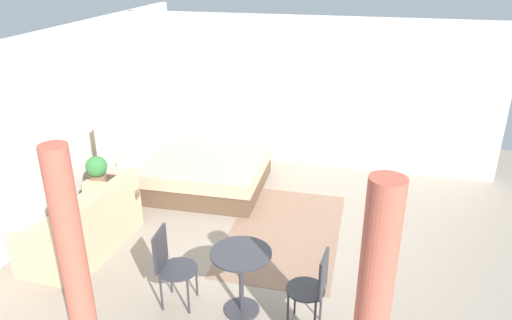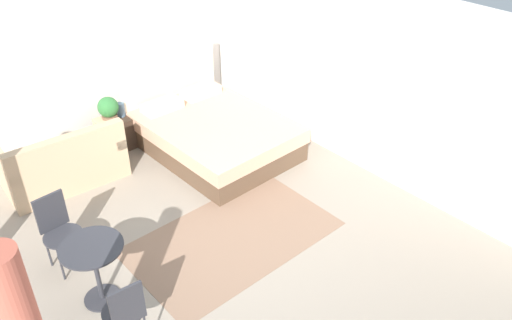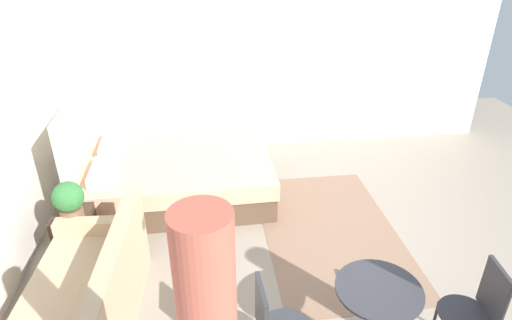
{
  "view_description": "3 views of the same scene",
  "coord_description": "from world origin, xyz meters",
  "px_view_note": "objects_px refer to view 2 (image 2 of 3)",
  "views": [
    {
      "loc": [
        -5.34,
        -1.02,
        3.52
      ],
      "look_at": [
        0.58,
        0.4,
        0.88
      ],
      "focal_mm": 33.89,
      "sensor_mm": 36.0,
      "label": 1
    },
    {
      "loc": [
        -2.71,
        -3.82,
        4.22
      ],
      "look_at": [
        0.69,
        0.03,
        0.85
      ],
      "focal_mm": 36.78,
      "sensor_mm": 36.0,
      "label": 2
    },
    {
      "loc": [
        -3.59,
        1.26,
        2.99
      ],
      "look_at": [
        0.66,
        0.71,
        0.74
      ],
      "focal_mm": 30.44,
      "sensor_mm": 36.0,
      "label": 3
    }
  ],
  "objects_px": {
    "cafe_chair_near_couch": "(57,226)",
    "vase": "(121,110)",
    "nightstand": "(118,134)",
    "couch": "(64,164)",
    "balcony_table": "(95,263)",
    "bed": "(212,132)",
    "potted_plant": "(108,109)",
    "cafe_chair_near_window": "(126,311)"
  },
  "relations": [
    {
      "from": "cafe_chair_near_window",
      "to": "bed",
      "type": "bearing_deg",
      "value": 40.52
    },
    {
      "from": "cafe_chair_near_couch",
      "to": "vase",
      "type": "bearing_deg",
      "value": 45.28
    },
    {
      "from": "couch",
      "to": "balcony_table",
      "type": "xyz_separation_m",
      "value": [
        -0.65,
        -2.23,
        0.22
      ]
    },
    {
      "from": "potted_plant",
      "to": "vase",
      "type": "distance_m",
      "value": 0.26
    },
    {
      "from": "vase",
      "to": "cafe_chair_near_couch",
      "type": "height_order",
      "value": "cafe_chair_near_couch"
    },
    {
      "from": "nightstand",
      "to": "vase",
      "type": "distance_m",
      "value": 0.37
    },
    {
      "from": "nightstand",
      "to": "potted_plant",
      "type": "xyz_separation_m",
      "value": [
        -0.1,
        -0.04,
        0.46
      ]
    },
    {
      "from": "potted_plant",
      "to": "cafe_chair_near_couch",
      "type": "height_order",
      "value": "potted_plant"
    },
    {
      "from": "vase",
      "to": "couch",
      "type": "bearing_deg",
      "value": -162.22
    },
    {
      "from": "vase",
      "to": "balcony_table",
      "type": "distance_m",
      "value": 3.12
    },
    {
      "from": "bed",
      "to": "vase",
      "type": "distance_m",
      "value": 1.38
    },
    {
      "from": "couch",
      "to": "vase",
      "type": "relative_size",
      "value": 7.63
    },
    {
      "from": "balcony_table",
      "to": "cafe_chair_near_window",
      "type": "distance_m",
      "value": 0.77
    },
    {
      "from": "potted_plant",
      "to": "cafe_chair_near_window",
      "type": "xyz_separation_m",
      "value": [
        -1.62,
        -3.27,
        -0.17
      ]
    },
    {
      "from": "vase",
      "to": "nightstand",
      "type": "bearing_deg",
      "value": -165.33
    },
    {
      "from": "cafe_chair_near_window",
      "to": "potted_plant",
      "type": "bearing_deg",
      "value": 63.71
    },
    {
      "from": "couch",
      "to": "cafe_chair_near_couch",
      "type": "relative_size",
      "value": 1.81
    },
    {
      "from": "couch",
      "to": "balcony_table",
      "type": "height_order",
      "value": "couch"
    },
    {
      "from": "potted_plant",
      "to": "nightstand",
      "type": "bearing_deg",
      "value": 21.72
    },
    {
      "from": "bed",
      "to": "nightstand",
      "type": "bearing_deg",
      "value": 137.72
    },
    {
      "from": "nightstand",
      "to": "cafe_chair_near_couch",
      "type": "xyz_separation_m",
      "value": [
        -1.67,
        -1.78,
        0.28
      ]
    },
    {
      "from": "potted_plant",
      "to": "vase",
      "type": "bearing_deg",
      "value": 17.95
    },
    {
      "from": "bed",
      "to": "nightstand",
      "type": "relative_size",
      "value": 4.64
    },
    {
      "from": "vase",
      "to": "balcony_table",
      "type": "relative_size",
      "value": 0.29
    },
    {
      "from": "vase",
      "to": "cafe_chair_near_couch",
      "type": "relative_size",
      "value": 0.24
    },
    {
      "from": "cafe_chair_near_window",
      "to": "nightstand",
      "type": "bearing_deg",
      "value": 62.6
    },
    {
      "from": "nightstand",
      "to": "balcony_table",
      "type": "height_order",
      "value": "balcony_table"
    },
    {
      "from": "couch",
      "to": "cafe_chair_near_window",
      "type": "distance_m",
      "value": 3.09
    },
    {
      "from": "nightstand",
      "to": "cafe_chair_near_couch",
      "type": "relative_size",
      "value": 0.56
    },
    {
      "from": "balcony_table",
      "to": "cafe_chair_near_window",
      "type": "xyz_separation_m",
      "value": [
        -0.08,
        -0.76,
        0.03
      ]
    },
    {
      "from": "vase",
      "to": "balcony_table",
      "type": "bearing_deg",
      "value": -124.17
    },
    {
      "from": "couch",
      "to": "nightstand",
      "type": "relative_size",
      "value": 3.22
    },
    {
      "from": "potted_plant",
      "to": "vase",
      "type": "height_order",
      "value": "potted_plant"
    },
    {
      "from": "balcony_table",
      "to": "cafe_chair_near_window",
      "type": "relative_size",
      "value": 0.82
    },
    {
      "from": "nightstand",
      "to": "vase",
      "type": "bearing_deg",
      "value": 14.67
    },
    {
      "from": "bed",
      "to": "balcony_table",
      "type": "distance_m",
      "value": 3.13
    },
    {
      "from": "bed",
      "to": "potted_plant",
      "type": "relative_size",
      "value": 5.77
    },
    {
      "from": "nightstand",
      "to": "potted_plant",
      "type": "relative_size",
      "value": 1.24
    },
    {
      "from": "nightstand",
      "to": "bed",
      "type": "bearing_deg",
      "value": -42.28
    },
    {
      "from": "couch",
      "to": "bed",
      "type": "bearing_deg",
      "value": -17.24
    },
    {
      "from": "cafe_chair_near_couch",
      "to": "couch",
      "type": "bearing_deg",
      "value": 64.58
    },
    {
      "from": "cafe_chair_near_window",
      "to": "couch",
      "type": "bearing_deg",
      "value": 76.19
    }
  ]
}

